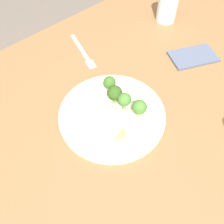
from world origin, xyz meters
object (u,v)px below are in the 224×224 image
at_px(dinner_fork, 83,52).
at_px(folded_napkin, 193,57).
at_px(seared_scallop_right_edge, 119,134).
at_px(dinner_plate, 112,115).
at_px(seared_scallop_tiny_bay, 107,127).
at_px(broccoli_floret_beside_noodles, 115,93).
at_px(water_glass, 167,8).
at_px(seared_scallop_rear_pale, 100,116).
at_px(seared_scallop_tilted_round, 117,119).
at_px(seared_scallop_front_small, 112,113).
at_px(seared_scallop_left_edge, 93,127).
at_px(broccoli_floret_tall_stalk, 109,83).
at_px(broccoli_floret_front_edge, 139,108).
at_px(broccoli_floret_rear_charred, 125,100).
at_px(seared_scallop_half_hidden, 84,124).

height_order(dinner_fork, folded_napkin, folded_napkin).
bearing_deg(dinner_fork, seared_scallop_right_edge, 66.55).
xyz_separation_m(dinner_plate, folded_napkin, (-0.36, 0.00, -0.00)).
height_order(dinner_plate, seared_scallop_tiny_bay, seared_scallop_tiny_bay).
bearing_deg(dinner_fork, folded_napkin, 133.60).
xyz_separation_m(broccoli_floret_beside_noodles, water_glass, (-0.42, -0.17, 0.00)).
bearing_deg(seared_scallop_rear_pale, seared_scallop_tilted_round, 125.23).
relative_size(seared_scallop_front_small, seared_scallop_right_edge, 0.90).
relative_size(seared_scallop_tiny_bay, seared_scallop_left_edge, 0.87).
height_order(seared_scallop_rear_pale, broccoli_floret_tall_stalk, broccoli_floret_tall_stalk).
height_order(seared_scallop_tiny_bay, broccoli_floret_beside_noodles, broccoli_floret_beside_noodles).
relative_size(seared_scallop_rear_pale, broccoli_floret_front_edge, 0.55).
distance_m(seared_scallop_tilted_round, folded_napkin, 0.37).
bearing_deg(broccoli_floret_rear_charred, seared_scallop_tilted_round, 21.99).
height_order(seared_scallop_rear_pale, broccoli_floret_front_edge, broccoli_floret_front_edge).
distance_m(broccoli_floret_beside_noodles, broccoli_floret_rear_charred, 0.03).
bearing_deg(dinner_fork, seared_scallop_half_hidden, 52.06).
bearing_deg(seared_scallop_front_small, dinner_fork, -112.70).
relative_size(seared_scallop_half_hidden, dinner_fork, 0.13).
bearing_deg(seared_scallop_half_hidden, seared_scallop_tiny_bay, 126.65).
distance_m(seared_scallop_tilted_round, broccoli_floret_tall_stalk, 0.11).
height_order(seared_scallop_front_small, broccoli_floret_front_edge, broccoli_floret_front_edge).
relative_size(seared_scallop_right_edge, broccoli_floret_front_edge, 0.65).
height_order(dinner_plate, broccoli_floret_rear_charred, broccoli_floret_rear_charred).
relative_size(broccoli_floret_rear_charred, folded_napkin, 0.38).
distance_m(seared_scallop_tilted_round, broccoli_floret_front_edge, 0.06).
bearing_deg(dinner_plate, seared_scallop_half_hidden, -15.01).
xyz_separation_m(seared_scallop_front_small, seared_scallop_rear_pale, (0.03, -0.02, -0.00)).
xyz_separation_m(seared_scallop_front_small, broccoli_floret_tall_stalk, (-0.05, -0.07, 0.02)).
xyz_separation_m(seared_scallop_rear_pale, seared_scallop_right_edge, (0.00, 0.07, -0.00)).
distance_m(broccoli_floret_beside_noodles, folded_napkin, 0.33).
distance_m(seared_scallop_left_edge, water_glass, 0.57).
height_order(water_glass, dinner_fork, water_glass).
distance_m(broccoli_floret_beside_noodles, water_glass, 0.46).
height_order(broccoli_floret_tall_stalk, water_glass, water_glass).
height_order(seared_scallop_half_hidden, seared_scallop_right_edge, same).
bearing_deg(seared_scallop_front_small, seared_scallop_tiny_bay, 30.50).
distance_m(seared_scallop_front_small, broccoli_floret_rear_charred, 0.05).
relative_size(seared_scallop_rear_pale, folded_napkin, 0.20).
bearing_deg(seared_scallop_tiny_bay, seared_scallop_left_edge, -41.26).
relative_size(seared_scallop_rear_pale, seared_scallop_right_edge, 0.85).
relative_size(seared_scallop_front_small, dinner_fork, 0.17).
height_order(seared_scallop_half_hidden, seared_scallop_front_small, seared_scallop_front_small).
bearing_deg(folded_napkin, water_glass, -115.81).
bearing_deg(broccoli_floret_rear_charred, seared_scallop_right_edge, 38.16).
relative_size(seared_scallop_left_edge, broccoli_floret_beside_noodles, 0.43).
bearing_deg(seared_scallop_rear_pale, broccoli_floret_tall_stalk, -146.47).
relative_size(seared_scallop_front_small, broccoli_floret_tall_stalk, 0.58).
distance_m(dinner_plate, broccoli_floret_front_edge, 0.08).
height_order(dinner_plate, broccoli_floret_tall_stalk, broccoli_floret_tall_stalk).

